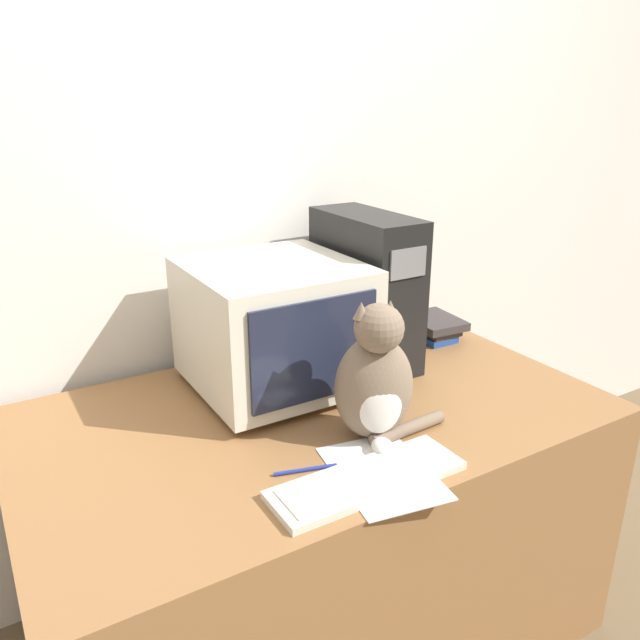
# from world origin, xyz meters

# --- Properties ---
(wall_back) EXTENTS (7.00, 0.05, 2.50)m
(wall_back) POSITION_xyz_m (0.00, 0.99, 1.25)
(wall_back) COLOR silver
(wall_back) RESTS_ON ground_plane
(desk) EXTENTS (1.55, 0.92, 0.77)m
(desk) POSITION_xyz_m (0.00, 0.46, 0.38)
(desk) COLOR olive
(desk) RESTS_ON ground_plane
(crt_monitor) EXTENTS (0.45, 0.47, 0.37)m
(crt_monitor) POSITION_xyz_m (-0.03, 0.64, 0.96)
(crt_monitor) COLOR beige
(crt_monitor) RESTS_ON desk
(computer_tower) EXTENTS (0.17, 0.40, 0.47)m
(computer_tower) POSITION_xyz_m (0.31, 0.68, 1.00)
(computer_tower) COLOR black
(computer_tower) RESTS_ON desk
(keyboard) EXTENTS (0.45, 0.14, 0.02)m
(keyboard) POSITION_xyz_m (-0.07, 0.11, 0.78)
(keyboard) COLOR silver
(keyboard) RESTS_ON desk
(cat) EXTENTS (0.31, 0.23, 0.36)m
(cat) POSITION_xyz_m (0.05, 0.26, 0.92)
(cat) COLOR #7A6651
(cat) RESTS_ON desk
(book_stack) EXTENTS (0.17, 0.21, 0.07)m
(book_stack) POSITION_xyz_m (0.62, 0.70, 0.81)
(book_stack) COLOR #234793
(book_stack) RESTS_ON desk
(pen) EXTENTS (0.14, 0.05, 0.01)m
(pen) POSITION_xyz_m (-0.17, 0.22, 0.77)
(pen) COLOR navy
(pen) RESTS_ON desk
(paper_sheet) EXTENTS (0.26, 0.33, 0.00)m
(paper_sheet) POSITION_xyz_m (-0.02, 0.12, 0.77)
(paper_sheet) COLOR white
(paper_sheet) RESTS_ON desk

